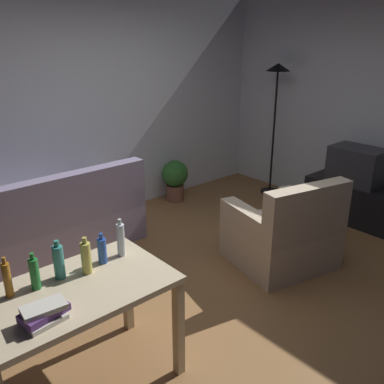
{
  "coord_description": "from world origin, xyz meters",
  "views": [
    {
      "loc": [
        -2.39,
        -2.33,
        2.18
      ],
      "look_at": [
        0.1,
        0.5,
        0.75
      ],
      "focal_mm": 39.31,
      "sensor_mm": 36.0,
      "label": 1
    }
  ],
  "objects_px": {
    "potted_plant": "(175,178)",
    "torchiere_lamp": "(276,94)",
    "bottle_squat": "(86,257)",
    "bottle_amber": "(7,279)",
    "desk": "(74,304)",
    "tv_stand": "(352,201)",
    "bottle_blue": "(102,250)",
    "armchair": "(284,235)",
    "bottle_tall": "(59,262)",
    "tv": "(357,165)",
    "bottle_green": "(35,273)",
    "bottle_clear": "(121,239)",
    "book_stack": "(44,313)",
    "couch": "(54,225)"
  },
  "relations": [
    {
      "from": "tv_stand",
      "to": "bottle_clear",
      "type": "height_order",
      "value": "bottle_clear"
    },
    {
      "from": "armchair",
      "to": "bottle_green",
      "type": "relative_size",
      "value": 4.54
    },
    {
      "from": "bottle_clear",
      "to": "tv_stand",
      "type": "bearing_deg",
      "value": 1.41
    },
    {
      "from": "tv_stand",
      "to": "tv",
      "type": "xyz_separation_m",
      "value": [
        0.0,
        0.0,
        0.46
      ]
    },
    {
      "from": "bottle_tall",
      "to": "bottle_clear",
      "type": "bearing_deg",
      "value": -1.3
    },
    {
      "from": "tv",
      "to": "bottle_green",
      "type": "distance_m",
      "value": 3.93
    },
    {
      "from": "tv_stand",
      "to": "bottle_blue",
      "type": "distance_m",
      "value": 3.53
    },
    {
      "from": "potted_plant",
      "to": "torchiere_lamp",
      "type": "bearing_deg",
      "value": -28.59
    },
    {
      "from": "bottle_green",
      "to": "couch",
      "type": "bearing_deg",
      "value": 64.23
    },
    {
      "from": "bottle_amber",
      "to": "bottle_squat",
      "type": "height_order",
      "value": "bottle_amber"
    },
    {
      "from": "torchiere_lamp",
      "to": "bottle_clear",
      "type": "height_order",
      "value": "torchiere_lamp"
    },
    {
      "from": "armchair",
      "to": "bottle_amber",
      "type": "relative_size",
      "value": 4.22
    },
    {
      "from": "potted_plant",
      "to": "bottle_squat",
      "type": "bearing_deg",
      "value": -139.15
    },
    {
      "from": "bottle_clear",
      "to": "book_stack",
      "type": "height_order",
      "value": "bottle_clear"
    },
    {
      "from": "desk",
      "to": "bottle_amber",
      "type": "xyz_separation_m",
      "value": [
        -0.3,
        0.17,
        0.22
      ]
    },
    {
      "from": "armchair",
      "to": "bottle_green",
      "type": "height_order",
      "value": "bottle_green"
    },
    {
      "from": "bottle_green",
      "to": "book_stack",
      "type": "relative_size",
      "value": 0.89
    },
    {
      "from": "desk",
      "to": "book_stack",
      "type": "bearing_deg",
      "value": -143.32
    },
    {
      "from": "potted_plant",
      "to": "bottle_green",
      "type": "relative_size",
      "value": 2.42
    },
    {
      "from": "tv_stand",
      "to": "tv",
      "type": "height_order",
      "value": "tv"
    },
    {
      "from": "tv_stand",
      "to": "bottle_amber",
      "type": "distance_m",
      "value": 4.12
    },
    {
      "from": "tv_stand",
      "to": "torchiere_lamp",
      "type": "height_order",
      "value": "torchiere_lamp"
    },
    {
      "from": "torchiere_lamp",
      "to": "bottle_squat",
      "type": "distance_m",
      "value": 3.91
    },
    {
      "from": "bottle_tall",
      "to": "bottle_blue",
      "type": "distance_m",
      "value": 0.29
    },
    {
      "from": "bottle_tall",
      "to": "bottle_clear",
      "type": "distance_m",
      "value": 0.44
    },
    {
      "from": "tv_stand",
      "to": "armchair",
      "type": "bearing_deg",
      "value": 94.17
    },
    {
      "from": "potted_plant",
      "to": "bottle_tall",
      "type": "xyz_separation_m",
      "value": [
        -2.54,
        -2.0,
        0.54
      ]
    },
    {
      "from": "couch",
      "to": "bottle_clear",
      "type": "relative_size",
      "value": 6.74
    },
    {
      "from": "tv",
      "to": "bottle_amber",
      "type": "height_order",
      "value": "bottle_amber"
    },
    {
      "from": "bottle_amber",
      "to": "bottle_green",
      "type": "height_order",
      "value": "bottle_amber"
    },
    {
      "from": "tv_stand",
      "to": "book_stack",
      "type": "distance_m",
      "value": 4.07
    },
    {
      "from": "bottle_amber",
      "to": "desk",
      "type": "bearing_deg",
      "value": -28.69
    },
    {
      "from": "desk",
      "to": "bottle_tall",
      "type": "distance_m",
      "value": 0.27
    },
    {
      "from": "potted_plant",
      "to": "bottle_blue",
      "type": "relative_size",
      "value": 2.68
    },
    {
      "from": "bottle_squat",
      "to": "book_stack",
      "type": "height_order",
      "value": "bottle_squat"
    },
    {
      "from": "tv_stand",
      "to": "bottle_squat",
      "type": "xyz_separation_m",
      "value": [
        -3.61,
        -0.13,
        0.63
      ]
    },
    {
      "from": "bottle_squat",
      "to": "desk",
      "type": "bearing_deg",
      "value": -147.01
    },
    {
      "from": "couch",
      "to": "potted_plant",
      "type": "relative_size",
      "value": 3.18
    },
    {
      "from": "torchiere_lamp",
      "to": "bottle_squat",
      "type": "height_order",
      "value": "torchiere_lamp"
    },
    {
      "from": "tv",
      "to": "bottle_blue",
      "type": "xyz_separation_m",
      "value": [
        -3.48,
        -0.08,
        0.15
      ]
    },
    {
      "from": "torchiere_lamp",
      "to": "bottle_squat",
      "type": "relative_size",
      "value": 7.36
    },
    {
      "from": "bottle_green",
      "to": "bottle_tall",
      "type": "relative_size",
      "value": 0.92
    },
    {
      "from": "torchiere_lamp",
      "to": "bottle_green",
      "type": "distance_m",
      "value": 4.19
    },
    {
      "from": "torchiere_lamp",
      "to": "book_stack",
      "type": "bearing_deg",
      "value": -157.37
    },
    {
      "from": "armchair",
      "to": "bottle_tall",
      "type": "distance_m",
      "value": 2.33
    },
    {
      "from": "tv",
      "to": "bottle_blue",
      "type": "height_order",
      "value": "bottle_blue"
    },
    {
      "from": "bottle_green",
      "to": "torchiere_lamp",
      "type": "bearing_deg",
      "value": 18.98
    },
    {
      "from": "desk",
      "to": "potted_plant",
      "type": "relative_size",
      "value": 2.11
    },
    {
      "from": "bottle_blue",
      "to": "bottle_clear",
      "type": "height_order",
      "value": "bottle_clear"
    },
    {
      "from": "desk",
      "to": "bottle_clear",
      "type": "relative_size",
      "value": 4.47
    }
  ]
}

